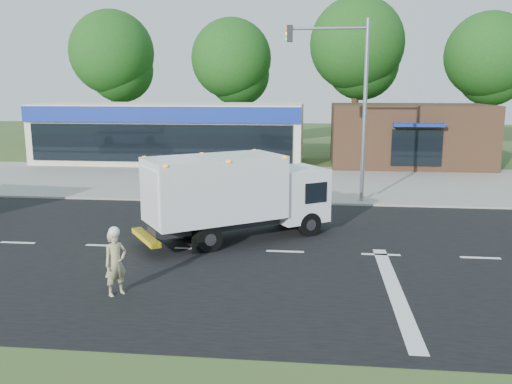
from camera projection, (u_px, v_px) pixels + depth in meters
ground at (285, 252)px, 17.25m from camera, size 120.00×120.00×0.00m
road_asphalt at (285, 252)px, 17.25m from camera, size 60.00×14.00×0.02m
sidewalk at (295, 198)px, 25.23m from camera, size 60.00×2.40×0.12m
parking_apron at (299, 178)px, 30.90m from camera, size 60.00×9.00×0.02m
lane_markings at (329, 267)px, 15.78m from camera, size 55.20×7.00×0.01m
ems_box_truck at (235, 191)px, 18.32m from camera, size 6.61×5.41×2.93m
emergency_worker at (116, 262)px, 13.55m from camera, size 0.70×0.73×1.79m
retail_strip_mall at (171, 133)px, 37.25m from camera, size 18.00×6.20×4.00m
brown_storefront at (409, 135)px, 35.60m from camera, size 10.00×6.70×4.00m
traffic_signal_pole at (350, 92)px, 23.45m from camera, size 3.51×0.25×8.00m
background_trees at (295, 58)px, 43.37m from camera, size 36.77×7.39×12.10m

